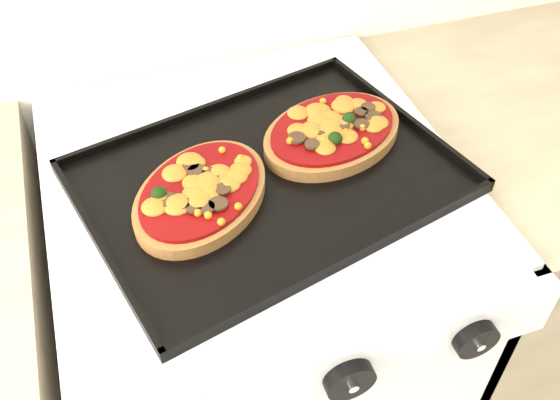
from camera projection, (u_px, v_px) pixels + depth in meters
name	position (u px, v px, depth m)	size (l,w,h in m)	color
stove	(261.00, 339.00, 1.23)	(0.60, 0.60, 0.91)	silver
control_panel	(333.00, 368.00, 0.74)	(0.60, 0.02, 0.09)	silver
knob_center	(349.00, 380.00, 0.73)	(0.06, 0.06, 0.02)	black
knob_right	(476.00, 339.00, 0.77)	(0.06, 0.06, 0.02)	black
baking_tray	(269.00, 175.00, 0.88)	(0.51, 0.37, 0.02)	black
pizza_left	(201.00, 192.00, 0.83)	(0.22, 0.16, 0.03)	#915D32
pizza_right	(332.00, 131.00, 0.93)	(0.23, 0.16, 0.03)	#915D32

